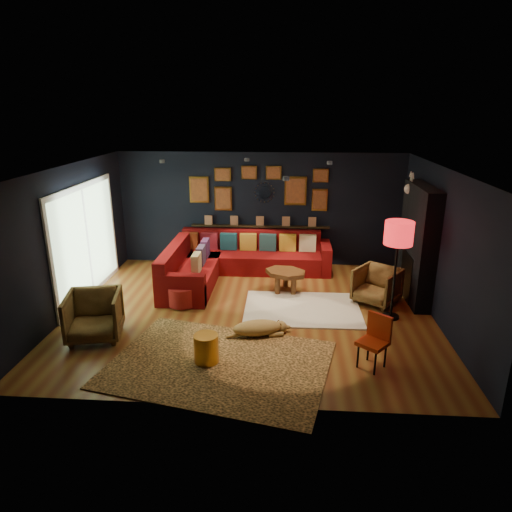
# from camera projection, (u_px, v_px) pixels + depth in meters

# --- Properties ---
(floor) EXTENTS (6.50, 6.50, 0.00)m
(floor) POSITION_uv_depth(u_px,v_px,m) (251.00, 312.00, 8.32)
(floor) COLOR brown
(floor) RESTS_ON ground
(room_walls) EXTENTS (6.50, 6.50, 6.50)m
(room_walls) POSITION_uv_depth(u_px,v_px,m) (250.00, 227.00, 7.82)
(room_walls) COLOR black
(room_walls) RESTS_ON ground
(sectional) EXTENTS (3.41, 2.69, 0.86)m
(sectional) POSITION_uv_depth(u_px,v_px,m) (229.00, 262.00, 9.97)
(sectional) COLOR maroon
(sectional) RESTS_ON ground
(ledge) EXTENTS (3.20, 0.12, 0.04)m
(ledge) POSITION_uv_depth(u_px,v_px,m) (260.00, 226.00, 10.57)
(ledge) COLOR black
(ledge) RESTS_ON room_walls
(gallery_wall) EXTENTS (3.15, 0.04, 1.02)m
(gallery_wall) POSITION_uv_depth(u_px,v_px,m) (260.00, 188.00, 10.32)
(gallery_wall) COLOR gold
(gallery_wall) RESTS_ON room_walls
(sunburst_mirror) EXTENTS (0.47, 0.16, 0.47)m
(sunburst_mirror) POSITION_uv_depth(u_px,v_px,m) (265.00, 193.00, 10.35)
(sunburst_mirror) COLOR silver
(sunburst_mirror) RESTS_ON room_walls
(fireplace) EXTENTS (0.31, 1.60, 2.20)m
(fireplace) POSITION_uv_depth(u_px,v_px,m) (417.00, 248.00, 8.64)
(fireplace) COLOR black
(fireplace) RESTS_ON ground
(deer_head) EXTENTS (0.50, 0.28, 0.45)m
(deer_head) POSITION_uv_depth(u_px,v_px,m) (418.00, 189.00, 8.79)
(deer_head) COLOR white
(deer_head) RESTS_ON fireplace
(sliding_door) EXTENTS (0.06, 2.80, 2.20)m
(sliding_door) POSITION_uv_depth(u_px,v_px,m) (86.00, 241.00, 8.76)
(sliding_door) COLOR white
(sliding_door) RESTS_ON ground
(ceiling_spots) EXTENTS (3.30, 2.50, 0.06)m
(ceiling_spots) POSITION_uv_depth(u_px,v_px,m) (254.00, 165.00, 8.27)
(ceiling_spots) COLOR black
(ceiling_spots) RESTS_ON room_walls
(shag_rug) EXTENTS (2.13, 1.56, 0.03)m
(shag_rug) POSITION_uv_depth(u_px,v_px,m) (302.00, 309.00, 8.41)
(shag_rug) COLOR white
(shag_rug) RESTS_ON ground
(leopard_rug) EXTENTS (3.51, 2.84, 0.02)m
(leopard_rug) POSITION_uv_depth(u_px,v_px,m) (219.00, 364.00, 6.63)
(leopard_rug) COLOR tan
(leopard_rug) RESTS_ON ground
(coffee_table) EXTENTS (1.04, 0.93, 0.43)m
(coffee_table) POSITION_uv_depth(u_px,v_px,m) (286.00, 275.00, 9.10)
(coffee_table) COLOR brown
(coffee_table) RESTS_ON shag_rug
(pouf) EXTENTS (0.54, 0.54, 0.35)m
(pouf) POSITION_uv_depth(u_px,v_px,m) (182.00, 295.00, 8.53)
(pouf) COLOR maroon
(pouf) RESTS_ON shag_rug
(armchair_left) EXTENTS (0.97, 0.93, 0.85)m
(armchair_left) POSITION_uv_depth(u_px,v_px,m) (94.00, 314.00, 7.27)
(armchair_left) COLOR #AA7B3A
(armchair_left) RESTS_ON ground
(armchair_right) EXTENTS (1.00, 0.99, 0.76)m
(armchair_right) POSITION_uv_depth(u_px,v_px,m) (377.00, 284.00, 8.61)
(armchair_right) COLOR #AA7B3A
(armchair_right) RESTS_ON ground
(gold_stool) EXTENTS (0.36, 0.36, 0.45)m
(gold_stool) POSITION_uv_depth(u_px,v_px,m) (206.00, 349.00, 6.61)
(gold_stool) COLOR gold
(gold_stool) RESTS_ON ground
(orange_chair) EXTENTS (0.52, 0.52, 0.79)m
(orange_chair) POSITION_uv_depth(u_px,v_px,m) (376.00, 337.00, 6.46)
(orange_chair) COLOR black
(orange_chair) RESTS_ON ground
(floor_lamp) EXTENTS (0.48, 0.48, 1.76)m
(floor_lamp) POSITION_uv_depth(u_px,v_px,m) (399.00, 237.00, 7.64)
(floor_lamp) COLOR black
(floor_lamp) RESTS_ON ground
(dog) EXTENTS (1.19, 0.79, 0.34)m
(dog) POSITION_uv_depth(u_px,v_px,m) (257.00, 325.00, 7.40)
(dog) COLOR #AA864A
(dog) RESTS_ON leopard_rug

